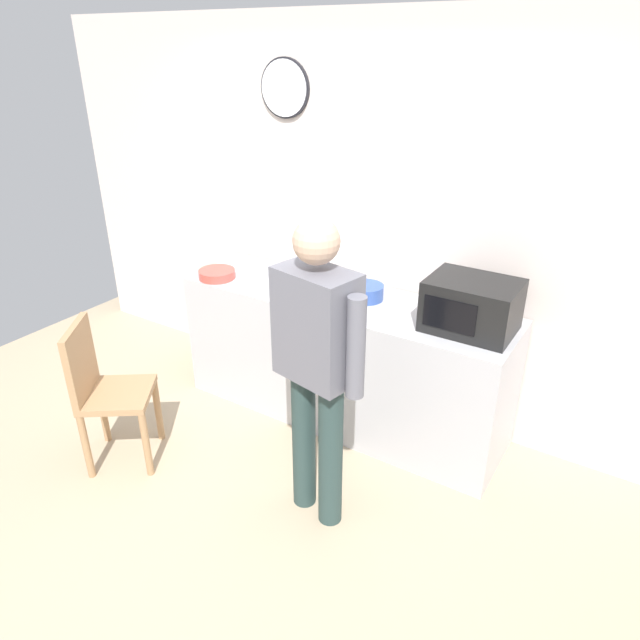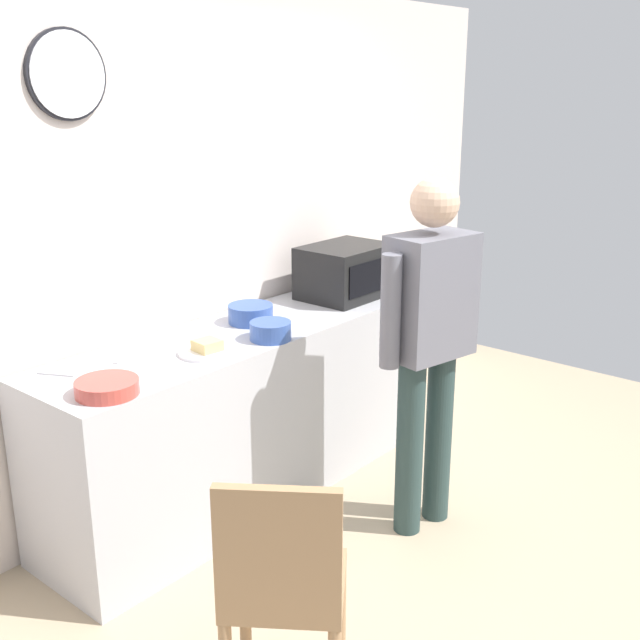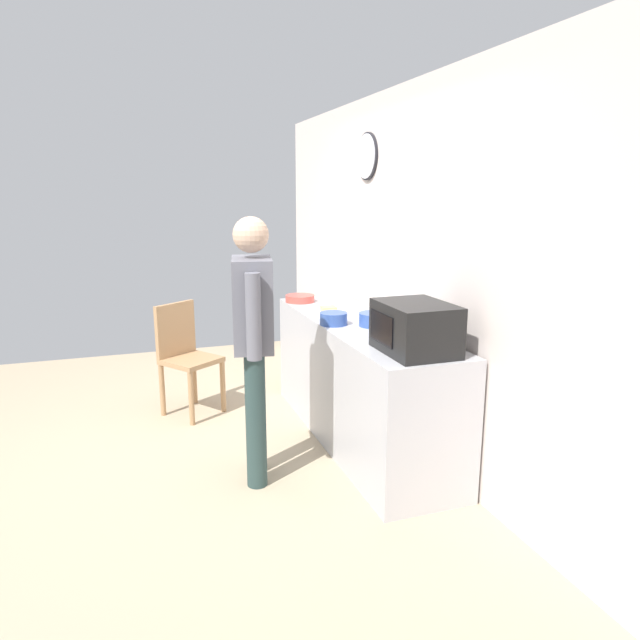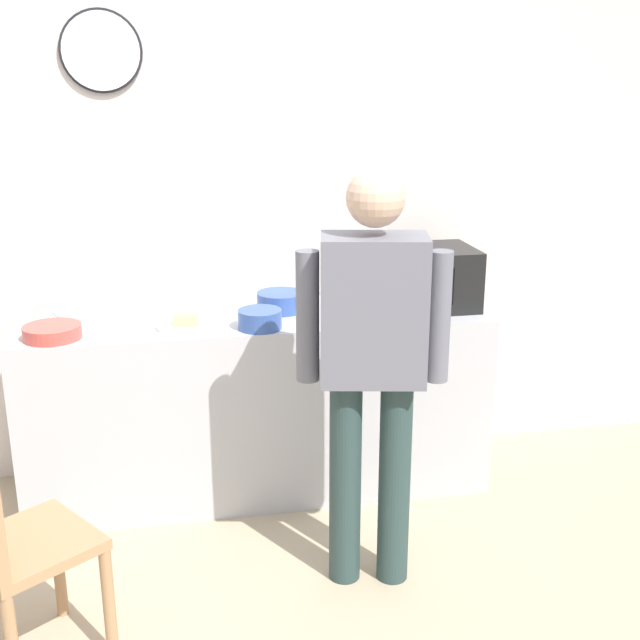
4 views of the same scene
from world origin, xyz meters
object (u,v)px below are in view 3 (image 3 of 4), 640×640
at_px(salad_bowl, 375,319).
at_px(wooden_chair, 185,353).
at_px(cereal_bowl, 334,319).
at_px(microwave, 415,328).
at_px(mixing_bowl, 300,298).
at_px(sandwich_plate, 329,312).
at_px(person_standing, 253,330).
at_px(fork_utensil, 345,305).
at_px(spoon_utensil, 337,299).

xyz_separation_m(salad_bowl, wooden_chair, (-1.11, -1.24, -0.44)).
bearing_deg(cereal_bowl, microwave, 13.63).
bearing_deg(microwave, mixing_bowl, -174.24).
height_order(microwave, sandwich_plate, microwave).
xyz_separation_m(salad_bowl, person_standing, (0.23, -0.94, 0.04)).
xyz_separation_m(fork_utensil, person_standing, (0.98, -1.00, 0.09)).
xyz_separation_m(fork_utensil, wooden_chair, (-0.36, -1.31, -0.39)).
xyz_separation_m(salad_bowl, mixing_bowl, (-1.05, -0.24, -0.02)).
relative_size(sandwich_plate, spoon_utensil, 1.59).
bearing_deg(salad_bowl, sandwich_plate, -158.35).
distance_m(fork_utensil, wooden_chair, 1.41).
bearing_deg(salad_bowl, spoon_utensil, 174.29).
distance_m(sandwich_plate, fork_utensil, 0.38).
relative_size(cereal_bowl, mixing_bowl, 0.79).
distance_m(salad_bowl, cereal_bowl, 0.30).
height_order(microwave, person_standing, person_standing).
distance_m(mixing_bowl, spoon_utensil, 0.35).
relative_size(microwave, cereal_bowl, 2.48).
height_order(mixing_bowl, wooden_chair, mixing_bowl).
bearing_deg(fork_utensil, cereal_bowl, -28.39).
distance_m(microwave, spoon_utensil, 1.79).
distance_m(spoon_utensil, person_standing, 1.66).
relative_size(microwave, mixing_bowl, 1.97).
distance_m(spoon_utensil, wooden_chair, 1.40).
distance_m(fork_utensil, person_standing, 1.40).
xyz_separation_m(mixing_bowl, person_standing, (1.28, -0.70, 0.06)).
bearing_deg(sandwich_plate, fork_utensil, 138.54).
bearing_deg(mixing_bowl, sandwich_plate, 5.42).
relative_size(cereal_bowl, person_standing, 0.12).
xyz_separation_m(microwave, sandwich_plate, (-1.18, -0.12, -0.13)).
bearing_deg(mixing_bowl, salad_bowl, 12.90).
relative_size(sandwich_plate, fork_utensil, 1.59).
relative_size(mixing_bowl, person_standing, 0.15).
distance_m(fork_utensil, spoon_utensil, 0.31).
height_order(microwave, mixing_bowl, microwave).
height_order(salad_bowl, person_standing, person_standing).
distance_m(microwave, sandwich_plate, 1.19).
height_order(salad_bowl, cereal_bowl, salad_bowl).
distance_m(sandwich_plate, person_standing, 1.02).
distance_m(cereal_bowl, wooden_chair, 1.45).
xyz_separation_m(fork_utensil, spoon_utensil, (-0.31, 0.04, 0.00)).
height_order(salad_bowl, wooden_chair, salad_bowl).
distance_m(microwave, wooden_chair, 2.24).
bearing_deg(microwave, sandwich_plate, -174.06).
bearing_deg(spoon_utensil, person_standing, -38.92).
xyz_separation_m(mixing_bowl, wooden_chair, (-0.06, -1.00, -0.42)).
bearing_deg(fork_utensil, wooden_chair, -105.41).
bearing_deg(person_standing, salad_bowl, 103.55).
height_order(spoon_utensil, person_standing, person_standing).
bearing_deg(salad_bowl, fork_utensil, 174.86).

